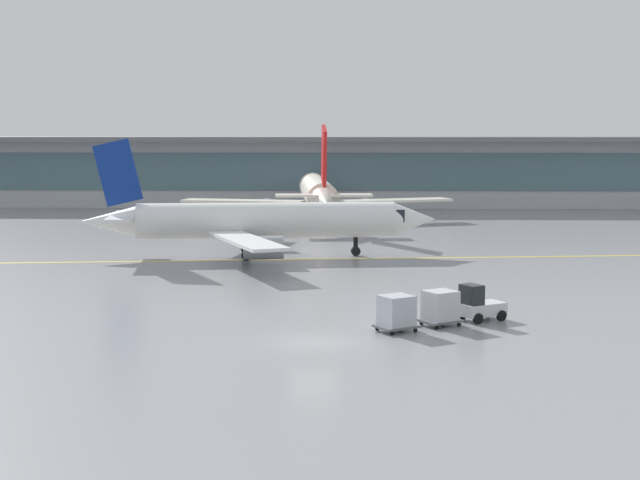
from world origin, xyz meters
The scene contains 8 objects.
ground_plane centered at (0.00, 0.00, 0.00)m, with size 400.00×400.00×0.00m, color gray.
taxiway_centreline_stripe centered at (-5.08, 30.46, 0.00)m, with size 110.00×0.36×0.01m, color yellow.
terminal_concourse centered at (0.00, 85.46, 4.92)m, with size 218.32×11.00×9.60m.
gate_airplane_1 centered at (-1.73, 63.05, 3.34)m, with size 31.20×33.67×11.15m.
taxiing_regional_jet centered at (-5.46, 32.41, 2.99)m, with size 30.07×27.78×9.96m.
baggage_tug centered at (9.07, 5.70, 0.89)m, with size 2.95×2.59×2.10m.
cargo_dolly_lead centered at (6.78, 4.26, 1.05)m, with size 2.63×2.47×1.94m.
cargo_dolly_trailing centered at (4.29, 2.70, 1.05)m, with size 2.63×2.47×1.94m.
Camera 1 is at (1.58, -47.90, 10.80)m, focal length 54.11 mm.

